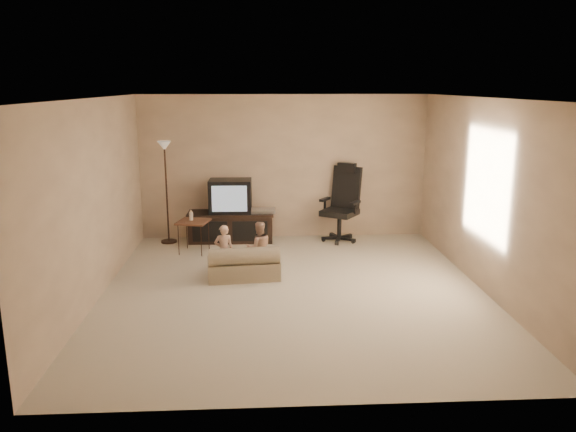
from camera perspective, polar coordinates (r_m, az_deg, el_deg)
The scene contains 9 objects.
floor at distance 7.50m, azimuth 0.59°, elevation -7.56°, with size 5.50×5.50×0.00m, color beige.
room_shell at distance 7.11m, azimuth 0.62°, elevation 3.97°, with size 5.50×5.50×5.50m.
tv_stand at distance 9.76m, azimuth -5.79°, elevation 0.04°, with size 1.52×0.59×1.08m.
office_chair at distance 9.78m, azimuth 5.48°, elevation 0.29°, with size 0.86×0.86×1.34m.
side_table at distance 9.15m, azimuth -9.62°, elevation -0.59°, with size 0.57×0.57×0.71m.
floor_lamp at distance 9.67m, azimuth -12.35°, elevation 4.66°, with size 0.27×0.27×1.75m.
child_sofa at distance 7.90m, azimuth -4.52°, elevation -5.00°, with size 1.04×0.66×0.49m.
toddler_left at distance 8.01m, azimuth -6.53°, elevation -3.48°, with size 0.27×0.20×0.74m, color tan.
toddler_right at distance 8.06m, azimuth -2.97°, elevation -3.22°, with size 0.37×0.20×0.77m, color tan.
Camera 1 is at (-0.47, -7.00, 2.66)m, focal length 35.00 mm.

